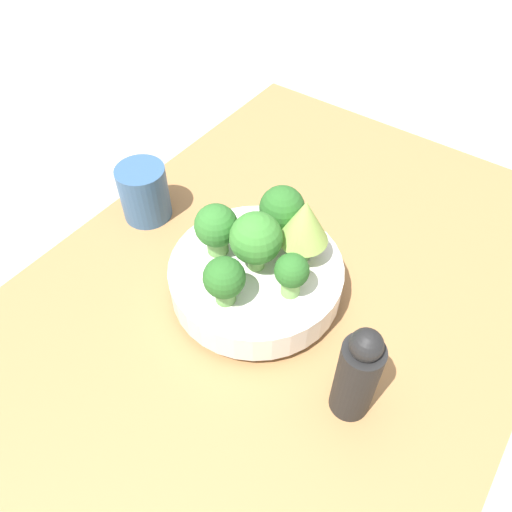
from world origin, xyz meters
TOP-DOWN VIEW (x-y plane):
  - ground_plane at (0.00, 0.00)m, footprint 6.00×6.00m
  - table at (0.00, 0.00)m, footprint 1.08×0.68m
  - bowl at (0.04, 0.03)m, footprint 0.24×0.24m
  - broccoli_floret_front at (0.03, -0.04)m, footprint 0.04×0.04m
  - broccoli_floret_right at (0.11, 0.03)m, footprint 0.06×0.06m
  - broccoli_floret_left at (-0.03, 0.03)m, footprint 0.05×0.05m
  - broccoli_floret_center at (0.04, 0.03)m, footprint 0.07×0.07m
  - broccoli_floret_back at (0.03, 0.09)m, footprint 0.06×0.06m
  - romanesco_piece_near at (0.09, -0.01)m, footprint 0.07×0.07m
  - cup at (0.07, 0.27)m, footprint 0.08×0.08m
  - pepper_mill at (-0.04, -0.16)m, footprint 0.05×0.05m

SIDE VIEW (x-z plane):
  - ground_plane at x=0.00m, z-range 0.00..0.00m
  - table at x=0.00m, z-range 0.00..0.03m
  - bowl at x=0.04m, z-range 0.04..0.10m
  - cup at x=0.07m, z-range 0.03..0.13m
  - pepper_mill at x=-0.04m, z-range 0.03..0.18m
  - broccoli_floret_front at x=0.03m, z-range 0.10..0.16m
  - broccoli_floret_left at x=-0.03m, z-range 0.10..0.17m
  - broccoli_floret_back at x=0.03m, z-range 0.10..0.18m
  - broccoli_floret_right at x=0.11m, z-range 0.10..0.18m
  - broccoli_floret_center at x=0.04m, z-range 0.10..0.19m
  - romanesco_piece_near at x=0.09m, z-range 0.11..0.21m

